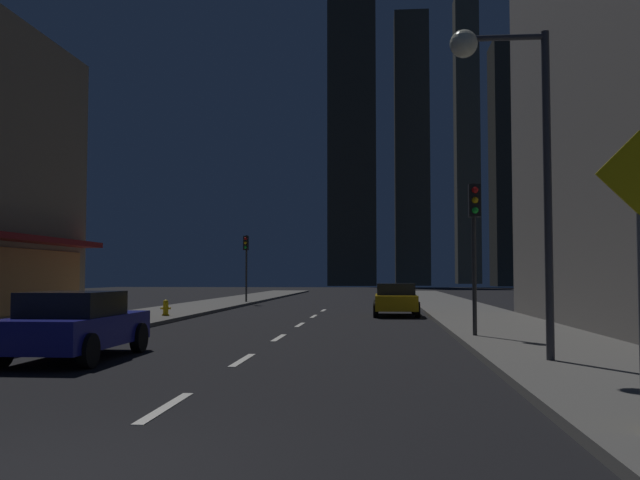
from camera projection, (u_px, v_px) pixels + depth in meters
ground_plane at (328, 309)px, 37.88m from camera, size 78.00×136.00×0.10m
sidewalk_right at (455, 307)px, 37.28m from camera, size 4.00×76.00×0.15m
sidewalk_left at (204, 306)px, 38.50m from camera, size 4.00×76.00×0.15m
lane_marking_center at (279, 338)px, 19.58m from camera, size 0.16×33.40×0.01m
skyscraper_distant_tall at (352, 129)px, 123.39m from camera, size 8.54×7.20×56.77m
skyscraper_distant_mid at (412, 149)px, 126.00m from camera, size 6.26×6.22×50.32m
skyscraper_distant_short at (467, 140)px, 155.83m from camera, size 5.29×6.18×65.78m
skyscraper_distant_slender at (509, 164)px, 118.18m from camera, size 5.67×8.10×42.29m
car_parked_near at (76, 325)px, 14.60m from camera, size 1.98×4.24×1.45m
car_parked_far at (396, 299)px, 30.41m from camera, size 1.98×4.24×1.45m
fire_hydrant_far_left at (166, 308)px, 28.10m from camera, size 0.42×0.30×0.65m
traffic_light_near_right at (474, 225)px, 18.79m from camera, size 0.32×0.48×4.20m
traffic_light_far_left at (246, 253)px, 43.00m from camera, size 0.32×0.48×4.20m
street_lamp_right at (504, 111)px, 13.58m from camera, size 1.96×0.56×6.58m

